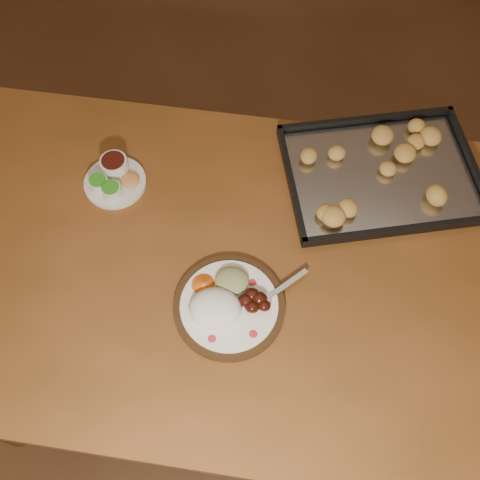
{
  "coord_description": "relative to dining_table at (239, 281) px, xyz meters",
  "views": [
    {
      "loc": [
        0.24,
        -0.53,
        1.88
      ],
      "look_at": [
        0.2,
        0.06,
        0.77
      ],
      "focal_mm": 40.0,
      "sensor_mm": 36.0,
      "label": 1
    }
  ],
  "objects": [
    {
      "name": "ground",
      "position": [
        -0.2,
        -0.01,
        -0.65
      ],
      "size": [
        4.0,
        4.0,
        0.0
      ],
      "primitive_type": "plane",
      "color": "brown",
      "rests_on": "ground"
    },
    {
      "name": "baking_tray",
      "position": [
        0.34,
        0.28,
        0.11
      ],
      "size": [
        0.54,
        0.44,
        0.05
      ],
      "rotation": [
        0.0,
        0.0,
        0.21
      ],
      "color": "black",
      "rests_on": "dining_table"
    },
    {
      "name": "dining_table",
      "position": [
        0.0,
        0.0,
        0.0
      ],
      "size": [
        1.56,
        1.01,
        0.75
      ],
      "rotation": [
        0.0,
        0.0,
        -0.08
      ],
      "color": "brown",
      "rests_on": "ground"
    },
    {
      "name": "condiment_saucer",
      "position": [
        -0.33,
        0.21,
        0.12
      ],
      "size": [
        0.16,
        0.16,
        0.05
      ],
      "rotation": [
        0.0,
        0.0,
        -0.19
      ],
      "color": "silver",
      "rests_on": "dining_table"
    },
    {
      "name": "dinner_plate",
      "position": [
        -0.02,
        -0.11,
        0.12
      ],
      "size": [
        0.3,
        0.25,
        0.06
      ],
      "rotation": [
        0.0,
        0.0,
        0.35
      ],
      "color": "#301D0D",
      "rests_on": "dining_table"
    }
  ]
}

